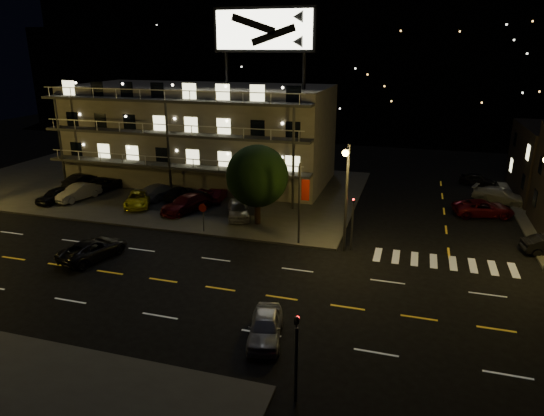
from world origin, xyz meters
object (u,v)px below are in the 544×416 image
(tree, at_px, (257,178))
(road_car_west, at_px, (93,249))
(lot_car_2, at_px, (139,199))
(lot_car_4, at_px, (238,209))
(lot_car_7, at_px, (160,191))
(road_car_east, at_px, (265,326))

(tree, bearing_deg, road_car_west, -132.70)
(lot_car_2, relative_size, lot_car_4, 1.05)
(lot_car_7, bearing_deg, road_car_west, 116.50)
(road_car_west, bearing_deg, road_car_east, 172.07)
(tree, height_order, lot_car_7, tree)
(lot_car_7, height_order, road_car_east, lot_car_7)
(lot_car_2, relative_size, road_car_east, 1.16)
(lot_car_7, relative_size, road_car_west, 1.00)
(lot_car_4, xyz_separation_m, lot_car_7, (-9.41, 3.19, -0.03))
(lot_car_2, xyz_separation_m, road_car_west, (3.14, -11.25, -0.11))
(lot_car_4, height_order, road_car_west, lot_car_4)
(lot_car_2, bearing_deg, lot_car_4, -23.59)
(road_car_east, distance_m, road_car_west, 16.05)
(lot_car_4, xyz_separation_m, road_car_east, (7.83, -16.93, -0.22))
(road_car_east, xyz_separation_m, road_car_west, (-14.85, 6.09, 0.00))
(lot_car_2, xyz_separation_m, road_car_east, (17.99, -17.34, -0.11))
(lot_car_2, bearing_deg, tree, -27.77)
(lot_car_2, xyz_separation_m, lot_car_4, (10.16, -0.41, 0.11))
(tree, distance_m, road_car_west, 13.84)
(lot_car_4, relative_size, lot_car_7, 0.89)
(lot_car_4, height_order, lot_car_7, lot_car_4)
(tree, height_order, road_car_west, tree)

